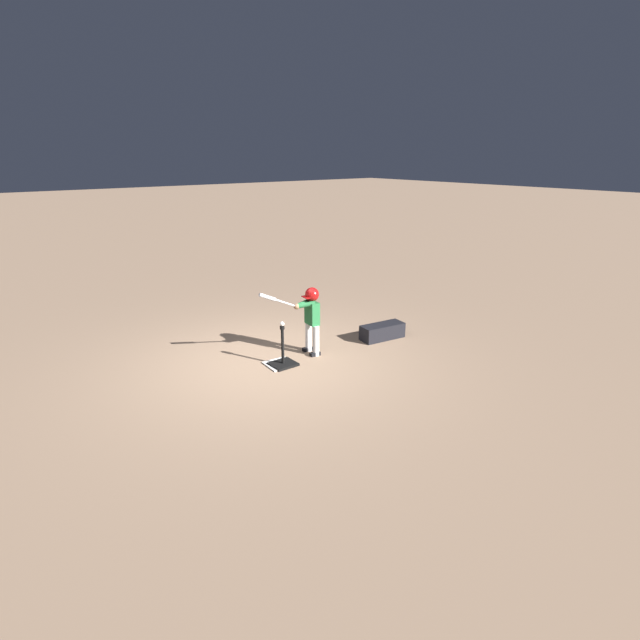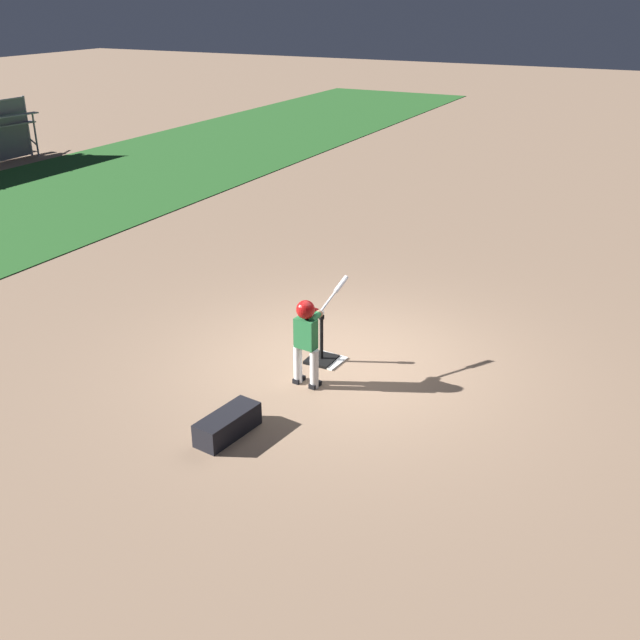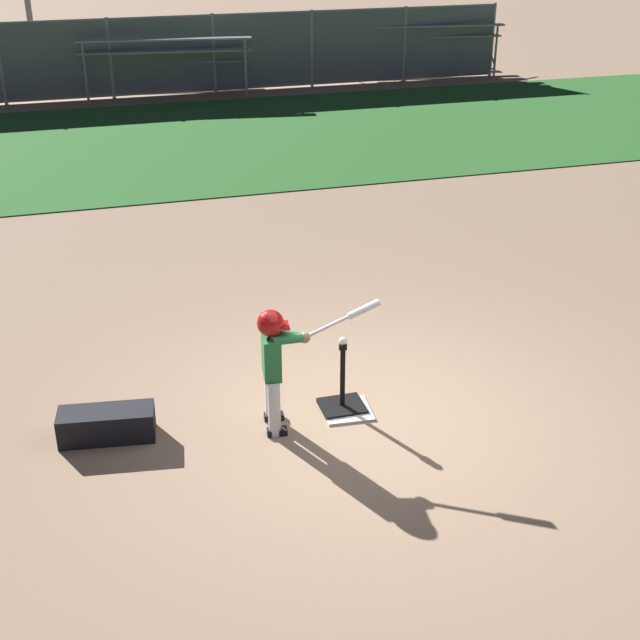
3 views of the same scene
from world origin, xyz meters
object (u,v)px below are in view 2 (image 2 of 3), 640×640
at_px(baseball, 322,313).
at_px(equipment_bag, 228,424).
at_px(batting_tee, 322,354).
at_px(batter_child, 307,331).

relative_size(baseball, equipment_bag, 0.09).
relative_size(batting_tee, equipment_bag, 0.81).
xyz_separation_m(batting_tee, equipment_bag, (-2.16, 0.11, 0.04)).
relative_size(batter_child, equipment_bag, 1.45).
bearing_deg(batter_child, baseball, 11.66).
bearing_deg(batting_tee, batter_child, -168.34).
bearing_deg(batting_tee, baseball, -90.00).
distance_m(batter_child, baseball, 0.67).
distance_m(batting_tee, equipment_bag, 2.16).
height_order(baseball, equipment_bag, baseball).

